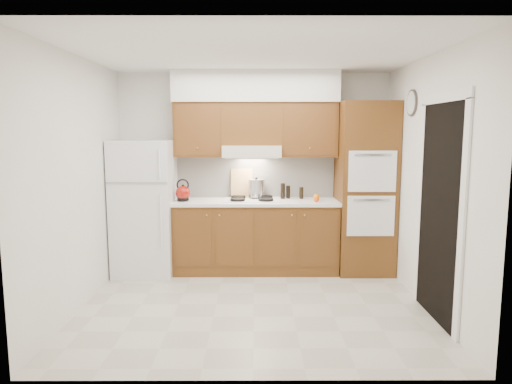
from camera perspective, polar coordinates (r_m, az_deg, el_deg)
floor at (r=5.01m, az=-0.30°, el=-13.84°), size 3.60×3.60×0.00m
ceiling at (r=4.73m, az=-0.32°, el=16.94°), size 3.60×3.60×0.00m
wall_back at (r=6.19m, az=-0.28°, el=2.68°), size 3.60×0.02×2.60m
wall_left at (r=5.03m, az=-21.27°, el=1.00°), size 0.02×3.00×2.60m
wall_right at (r=5.03m, az=20.68°, el=1.02°), size 0.02×3.00×2.60m
fridge at (r=6.05m, az=-13.71°, el=-1.85°), size 0.75×0.72×1.72m
base_cabinets at (r=6.03m, az=-0.04°, el=-5.65°), size 2.11×0.60×0.90m
countertop at (r=5.93m, az=-0.04°, el=-1.25°), size 2.13×0.62×0.04m
backsplash at (r=6.18m, az=-0.05°, el=1.93°), size 2.11×0.03×0.56m
oven_cabinet at (r=6.06m, az=13.47°, el=0.45°), size 0.70×0.65×2.20m
upper_cab_left at (r=6.04m, az=-7.14°, el=7.72°), size 0.63×0.33×0.70m
upper_cab_right at (r=6.04m, az=6.57°, el=7.73°), size 0.73×0.33×0.70m
range_hood at (r=5.95m, az=-0.53°, el=5.13°), size 0.75×0.45×0.15m
upper_cab_over_hood at (r=6.00m, az=-0.53°, el=8.49°), size 0.75×0.33×0.55m
soffit at (r=6.01m, az=-0.05°, el=13.03°), size 2.13×0.36×0.40m
cooktop at (r=5.94m, az=-0.52°, el=-0.97°), size 0.74×0.50×0.01m
doorway at (r=4.73m, az=21.90°, el=-2.48°), size 0.02×0.90×2.10m
wall_clock at (r=5.52m, az=18.91°, el=10.50°), size 0.02×0.30×0.30m
kettle at (r=5.93m, az=-9.12°, el=-0.13°), size 0.24×0.24×0.19m
cutting_board at (r=6.14m, az=-1.78°, el=1.13°), size 0.29×0.10×0.38m
stock_pot at (r=6.05m, az=0.05°, el=0.47°), size 0.25×0.25×0.22m
condiment_a at (r=6.07m, az=3.37°, el=0.13°), size 0.06×0.06×0.21m
condiment_b at (r=6.11m, az=4.04°, el=0.00°), size 0.06×0.06×0.17m
condiment_c at (r=6.09m, az=5.69°, el=-0.12°), size 0.06×0.06×0.16m
orange_near at (r=5.84m, az=7.55°, el=-0.90°), size 0.09×0.09×0.07m
orange_far at (r=5.98m, az=7.56°, el=-0.64°), size 0.11×0.11×0.08m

